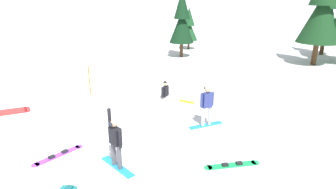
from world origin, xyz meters
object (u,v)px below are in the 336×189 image
(snowboarder_foreground, at_px, (116,142))
(pine_tree_young, at_px, (323,8))
(trail_marker_pole, at_px, (89,81))
(pine_tree_tall, at_px, (189,27))
(snowboarder_background, at_px, (168,93))
(pine_tree_slender, at_px, (182,20))
(snowboarder_midground, at_px, (207,105))
(loose_snowboard_far_spare, at_px, (232,165))
(pine_tree_leaning, at_px, (329,11))
(loose_snowboard_near_left, at_px, (8,112))
(loose_snowboard_near_right, at_px, (58,155))

(snowboarder_foreground, relative_size, pine_tree_young, 0.25)
(trail_marker_pole, distance_m, pine_tree_tall, 15.28)
(snowboarder_background, relative_size, pine_tree_slender, 0.31)
(snowboarder_midground, xyz_separation_m, pine_tree_tall, (-0.62, 17.77, 1.30))
(pine_tree_slender, bearing_deg, pine_tree_tall, 80.27)
(loose_snowboard_far_spare, distance_m, pine_tree_young, 17.37)
(pine_tree_slender, bearing_deg, loose_snowboard_far_spare, -83.47)
(pine_tree_young, bearing_deg, snowboarder_midground, -128.24)
(snowboarder_background, distance_m, pine_tree_young, 14.35)
(trail_marker_pole, xyz_separation_m, pine_tree_leaning, (17.64, 12.12, 3.06))
(snowboarder_background, height_order, pine_tree_slender, pine_tree_slender)
(loose_snowboard_near_left, xyz_separation_m, pine_tree_young, (18.16, 10.97, 4.15))
(snowboarder_midground, relative_size, pine_tree_young, 0.22)
(loose_snowboard_near_right, distance_m, pine_tree_tall, 21.10)
(snowboarder_background, distance_m, pine_tree_slender, 11.11)
(snowboarder_background, xyz_separation_m, trail_marker_pole, (-4.32, 0.40, 0.46))
(pine_tree_tall, bearing_deg, trail_marker_pole, -111.19)
(loose_snowboard_near_right, bearing_deg, pine_tree_young, 44.89)
(snowboarder_foreground, xyz_separation_m, pine_tree_slender, (1.77, 17.18, 2.22))
(loose_snowboard_near_left, height_order, trail_marker_pole, trail_marker_pole)
(snowboarder_background, height_order, pine_tree_leaning, pine_tree_leaning)
(loose_snowboard_near_right, relative_size, pine_tree_tall, 0.40)
(pine_tree_leaning, bearing_deg, snowboarder_foreground, -127.55)
(snowboarder_foreground, xyz_separation_m, pine_tree_leaning, (14.57, 18.96, 2.94))
(snowboarder_foreground, relative_size, snowboarder_background, 1.08)
(loose_snowboard_near_right, bearing_deg, loose_snowboard_near_left, 138.74)
(trail_marker_pole, bearing_deg, pine_tree_leaning, 34.49)
(snowboarder_foreground, distance_m, loose_snowboard_near_left, 7.17)
(snowboarder_midground, relative_size, loose_snowboard_near_right, 1.07)
(snowboarder_midground, bearing_deg, snowboarder_foreground, -133.10)
(pine_tree_young, height_order, pine_tree_leaning, pine_tree_young)
(loose_snowboard_near_right, xyz_separation_m, pine_tree_slender, (3.95, 16.63, 3.11))
(loose_snowboard_near_right, height_order, loose_snowboard_near_left, loose_snowboard_near_left)
(snowboarder_midground, height_order, loose_snowboard_near_right, snowboarder_midground)
(loose_snowboard_near_left, height_order, pine_tree_slender, pine_tree_slender)
(loose_snowboard_far_spare, distance_m, pine_tree_slender, 17.27)
(loose_snowboard_near_right, distance_m, trail_marker_pole, 6.40)
(trail_marker_pole, relative_size, pine_tree_young, 0.20)
(loose_snowboard_near_left, bearing_deg, snowboarder_midground, -3.97)
(trail_marker_pole, height_order, pine_tree_slender, pine_tree_slender)
(loose_snowboard_near_right, xyz_separation_m, trail_marker_pole, (-0.89, 6.29, 0.76))
(pine_tree_slender, height_order, pine_tree_tall, pine_tree_slender)
(pine_tree_young, bearing_deg, loose_snowboard_far_spare, -120.24)
(snowboarder_foreground, height_order, pine_tree_young, pine_tree_young)
(snowboarder_background, relative_size, pine_tree_tall, 0.44)
(loose_snowboard_near_right, xyz_separation_m, pine_tree_tall, (4.61, 20.48, 2.20))
(snowboarder_background, height_order, loose_snowboard_far_spare, snowboarder_background)
(snowboarder_foreground, bearing_deg, pine_tree_young, 50.63)
(loose_snowboard_near_left, relative_size, pine_tree_tall, 0.42)
(pine_tree_young, distance_m, pine_tree_tall, 11.73)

